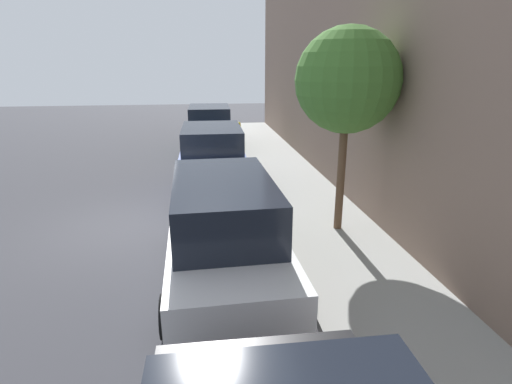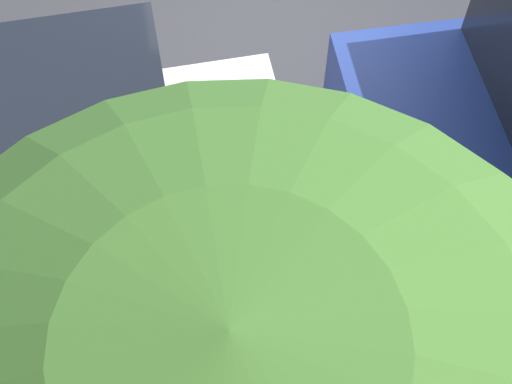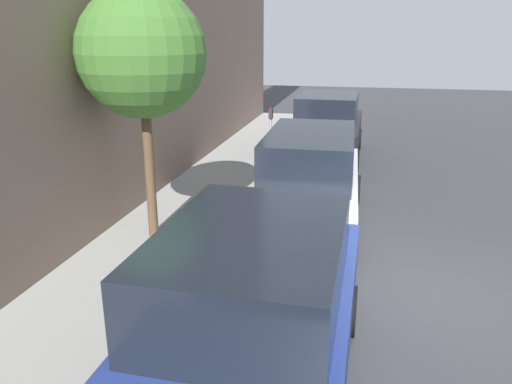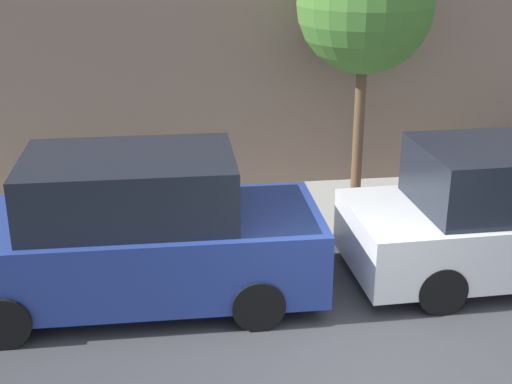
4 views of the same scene
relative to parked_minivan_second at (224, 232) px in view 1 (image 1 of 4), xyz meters
The scene contains 7 objects.
ground_plane 3.63m from the parked_minivan_second, 129.49° to the left, with size 60.00×60.00×0.00m, color #38383D.
sidewalk 3.77m from the parked_minivan_second, 47.51° to the left, with size 2.42×32.00×0.15m.
parked_minivan_second is the anchor object (origin of this frame).
parked_suv_third 5.34m from the parked_minivan_second, 90.31° to the left, with size 2.08×4.82×1.98m.
parked_suv_fourth 11.22m from the parked_minivan_second, 89.81° to the left, with size 2.08×4.84×1.98m.
street_tree 4.03m from the parked_minivan_second, 31.42° to the left, with size 2.18×2.18×4.37m.
fire_hydrant 14.35m from the parked_minivan_second, 83.51° to the left, with size 0.20×0.20×0.69m.
Camera 1 is at (1.91, -9.24, 3.79)m, focal length 28.00 mm.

